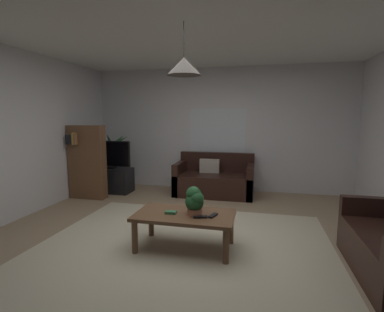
# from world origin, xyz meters

# --- Properties ---
(floor) EXTENTS (5.42, 5.56, 0.02)m
(floor) POSITION_xyz_m (0.00, 0.00, -0.01)
(floor) COLOR #9E8466
(floor) RESTS_ON ground
(rug) EXTENTS (3.53, 3.06, 0.01)m
(rug) POSITION_xyz_m (0.00, -0.20, 0.00)
(rug) COLOR beige
(rug) RESTS_ON ground
(wall_back) EXTENTS (5.54, 0.06, 2.59)m
(wall_back) POSITION_xyz_m (0.00, 2.81, 1.29)
(wall_back) COLOR silver
(wall_back) RESTS_ON ground
(ceiling) EXTENTS (5.42, 5.56, 0.02)m
(ceiling) POSITION_xyz_m (0.00, 0.00, 2.60)
(ceiling) COLOR white
(window_pane) EXTENTS (1.19, 0.01, 0.92)m
(window_pane) POSITION_xyz_m (-0.03, 2.78, 1.27)
(window_pane) COLOR white
(couch_under_window) EXTENTS (1.54, 0.80, 0.82)m
(couch_under_window) POSITION_xyz_m (-0.01, 2.32, 0.28)
(couch_under_window) COLOR black
(couch_under_window) RESTS_ON ground
(coffee_table) EXTENTS (1.16, 0.63, 0.43)m
(coffee_table) POSITION_xyz_m (0.02, -0.18, 0.36)
(coffee_table) COLOR brown
(coffee_table) RESTS_ON ground
(book_on_table_0) EXTENTS (0.14, 0.10, 0.03)m
(book_on_table_0) POSITION_xyz_m (-0.14, -0.21, 0.44)
(book_on_table_0) COLOR #387247
(book_on_table_0) RESTS_ON coffee_table
(remote_on_table_0) EXTENTS (0.17, 0.09, 0.02)m
(remote_on_table_0) POSITION_xyz_m (0.23, -0.28, 0.44)
(remote_on_table_0) COLOR black
(remote_on_table_0) RESTS_ON coffee_table
(remote_on_table_1) EXTENTS (0.10, 0.17, 0.02)m
(remote_on_table_1) POSITION_xyz_m (0.36, -0.20, 0.44)
(remote_on_table_1) COLOR black
(remote_on_table_1) RESTS_ON coffee_table
(potted_plant_on_table) EXTENTS (0.22, 0.22, 0.33)m
(potted_plant_on_table) POSITION_xyz_m (0.15, -0.19, 0.60)
(potted_plant_on_table) COLOR #B77051
(potted_plant_on_table) RESTS_ON coffee_table
(tv_stand) EXTENTS (0.90, 0.44, 0.50)m
(tv_stand) POSITION_xyz_m (-2.16, 2.03, 0.25)
(tv_stand) COLOR black
(tv_stand) RESTS_ON ground
(tv) EXTENTS (0.93, 0.16, 0.57)m
(tv) POSITION_xyz_m (-2.16, 2.01, 0.80)
(tv) COLOR black
(tv) RESTS_ON tv_stand
(potted_palm_corner) EXTENTS (0.82, 0.82, 1.27)m
(potted_palm_corner) POSITION_xyz_m (-2.36, 2.45, 0.54)
(potted_palm_corner) COLOR #B77051
(potted_palm_corner) RESTS_ON ground
(bookshelf_corner) EXTENTS (0.70, 0.31, 1.40)m
(bookshelf_corner) POSITION_xyz_m (-2.35, 1.50, 0.71)
(bookshelf_corner) COLOR brown
(bookshelf_corner) RESTS_ON ground
(pendant_lamp) EXTENTS (0.38, 0.38, 0.57)m
(pendant_lamp) POSITION_xyz_m (0.02, -0.18, 2.11)
(pendant_lamp) COLOR black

